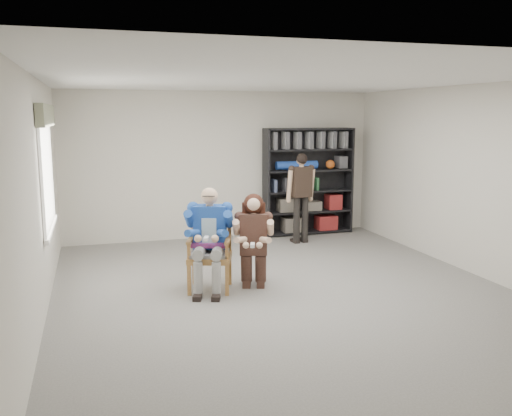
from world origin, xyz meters
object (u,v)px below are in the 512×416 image
object	(u,v)px
seated_man	(210,239)
bookshelf	(308,181)
kneeling_woman	(253,243)
standing_man	(301,199)
armchair	(210,251)

from	to	relation	value
seated_man	bookshelf	size ratio (longest dim) A/B	0.67
kneeling_woman	bookshelf	world-z (taller)	bookshelf
kneeling_woman	standing_man	xyz separation A→B (m)	(1.61, 2.34, 0.19)
kneeling_woman	standing_man	distance (m)	2.85
seated_man	standing_man	world-z (taller)	standing_man
seated_man	bookshelf	xyz separation A→B (m)	(2.63, 2.95, 0.34)
kneeling_woman	bookshelf	size ratio (longest dim) A/B	0.62
kneeling_woman	bookshelf	xyz separation A→B (m)	(2.05, 3.07, 0.40)
armchair	bookshelf	world-z (taller)	bookshelf
standing_man	armchair	bearing A→B (deg)	-141.49
seated_man	kneeling_woman	bearing A→B (deg)	6.72
armchair	seated_man	bearing A→B (deg)	108.41
standing_man	seated_man	bearing A→B (deg)	-141.49
seated_man	standing_man	xyz separation A→B (m)	(2.19, 2.22, 0.13)
armchair	seated_man	world-z (taller)	seated_man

